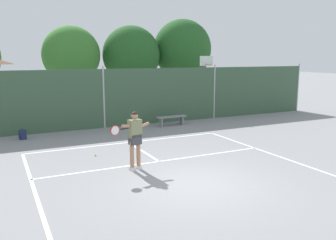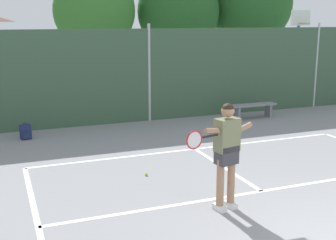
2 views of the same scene
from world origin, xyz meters
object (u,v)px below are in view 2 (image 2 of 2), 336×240
backpack_navy (26,132)px  courtside_bench (253,108)px  basketball_hoop (299,41)px  tennis_ball (146,174)px  tennis_player (226,147)px

backpack_navy → courtside_bench: bearing=0.0°
backpack_navy → courtside_bench: 7.18m
basketball_hoop → courtside_bench: basketball_hoop is taller
backpack_navy → tennis_ball: bearing=-61.7°
basketball_hoop → backpack_navy: size_ratio=7.67×
tennis_player → tennis_ball: (-0.72, 2.08, -1.08)m
tennis_ball → backpack_navy: (-2.13, 3.95, 0.16)m
tennis_player → backpack_navy: bearing=115.3°
backpack_navy → basketball_hoop: bearing=14.4°
tennis_player → backpack_navy: size_ratio=4.01×
tennis_player → backpack_navy: tennis_player is taller
basketball_hoop → tennis_player: (-8.13, -8.85, -1.20)m
courtside_bench → basketball_hoop: bearing=36.5°
tennis_player → tennis_ball: 2.45m
tennis_player → courtside_bench: (4.32, 6.04, -0.75)m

